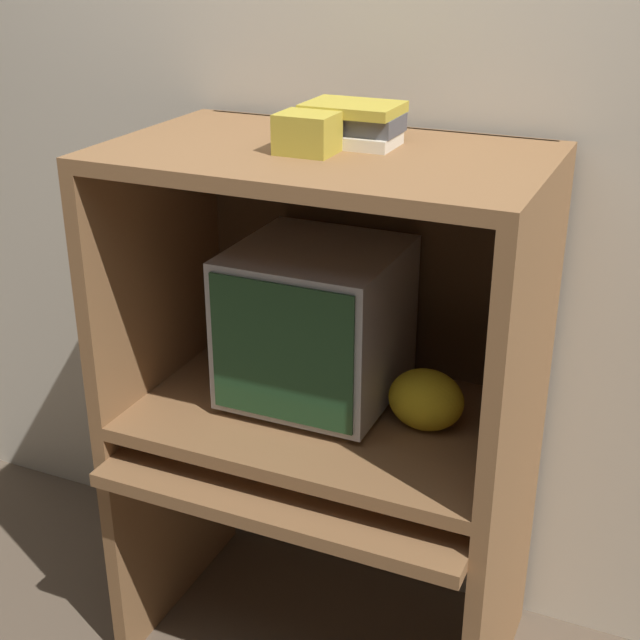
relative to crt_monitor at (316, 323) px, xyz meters
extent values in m
cube|color=beige|center=(0.05, 0.32, 0.33)|extent=(6.00, 0.06, 2.60)
cube|color=brown|center=(-0.44, -0.06, -0.64)|extent=(0.04, 0.62, 0.66)
cube|color=brown|center=(0.54, -0.06, -0.64)|extent=(0.04, 0.62, 0.66)
cube|color=brown|center=(0.05, -0.22, -0.32)|extent=(0.94, 0.44, 0.04)
cube|color=brown|center=(-0.44, -0.06, -0.26)|extent=(0.04, 0.62, 0.09)
cube|color=brown|center=(0.54, -0.06, -0.26)|extent=(0.04, 0.62, 0.09)
cube|color=brown|center=(0.05, -0.06, -0.23)|extent=(0.94, 0.62, 0.04)
cube|color=brown|center=(-0.44, -0.06, 0.13)|extent=(0.04, 0.62, 0.68)
cube|color=brown|center=(0.54, -0.06, 0.13)|extent=(0.04, 0.62, 0.68)
cube|color=brown|center=(0.05, -0.06, 0.45)|extent=(0.94, 0.62, 0.04)
cube|color=#48321E|center=(0.05, 0.24, 0.13)|extent=(0.94, 0.01, 0.68)
cylinder|color=#B2B2B7|center=(0.00, 0.00, -0.20)|extent=(0.23, 0.23, 0.02)
cube|color=#B2B2B7|center=(0.00, 0.00, 0.00)|extent=(0.41, 0.41, 0.39)
cube|color=#1E4223|center=(0.00, -0.20, 0.00)|extent=(0.37, 0.01, 0.35)
cube|color=beige|center=(0.01, -0.21, -0.30)|extent=(0.48, 0.16, 0.02)
cube|color=silver|center=(0.01, -0.21, -0.28)|extent=(0.44, 0.12, 0.01)
ellipsoid|color=black|center=(0.31, -0.22, -0.29)|extent=(0.07, 0.05, 0.03)
ellipsoid|color=gold|center=(0.31, -0.04, -0.13)|extent=(0.19, 0.14, 0.15)
cube|color=beige|center=(0.09, 0.01, 0.48)|extent=(0.20, 0.13, 0.03)
cube|color=#4C4C51|center=(0.09, 0.02, 0.51)|extent=(0.21, 0.13, 0.04)
cube|color=gold|center=(0.08, 0.02, 0.55)|extent=(0.22, 0.16, 0.02)
cube|color=gold|center=(0.03, -0.11, 0.51)|extent=(0.13, 0.11, 0.09)
camera|label=1|loc=(0.85, -1.89, 0.93)|focal=50.00mm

